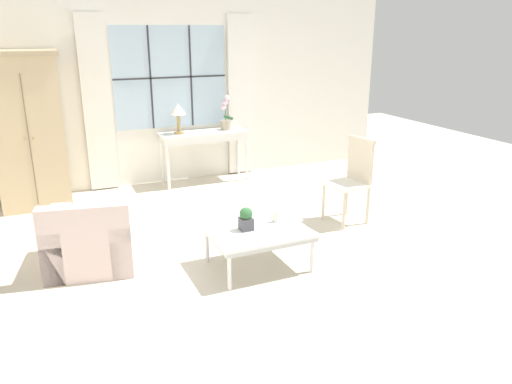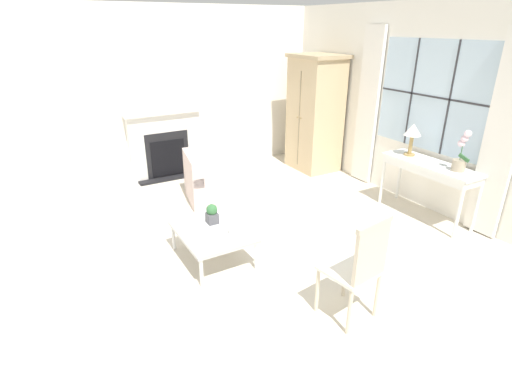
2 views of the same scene
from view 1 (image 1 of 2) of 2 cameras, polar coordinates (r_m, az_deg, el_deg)
ground_plane at (r=5.33m, az=-0.56°, el=-7.13°), size 14.00×14.00×0.00m
wall_back_windowed at (r=7.73m, az=-9.67°, el=11.39°), size 7.20×0.14×2.80m
armoire at (r=7.15m, az=-24.58°, el=6.41°), size 0.92×0.73×2.02m
console_table at (r=7.67m, az=-5.94°, el=6.19°), size 1.33×0.44×0.78m
table_lamp at (r=7.50m, az=-8.91°, el=9.11°), size 0.23×0.23×0.45m
potted_orchid at (r=7.77m, az=-3.51°, el=8.56°), size 0.21×0.16×0.53m
armchair_upholstered at (r=5.28m, az=-18.38°, el=-5.38°), size 0.97×1.03×0.75m
side_chair_wooden at (r=6.16m, az=11.05°, el=1.93°), size 0.50×0.50×1.04m
coffee_table at (r=4.92m, az=0.27°, el=-4.78°), size 0.96×0.74×0.40m
potted_plant_small at (r=4.87m, az=-1.15°, el=-3.04°), size 0.13×0.13×0.23m
pillar_candle at (r=5.09m, az=2.32°, el=-2.80°), size 0.09×0.09×0.14m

